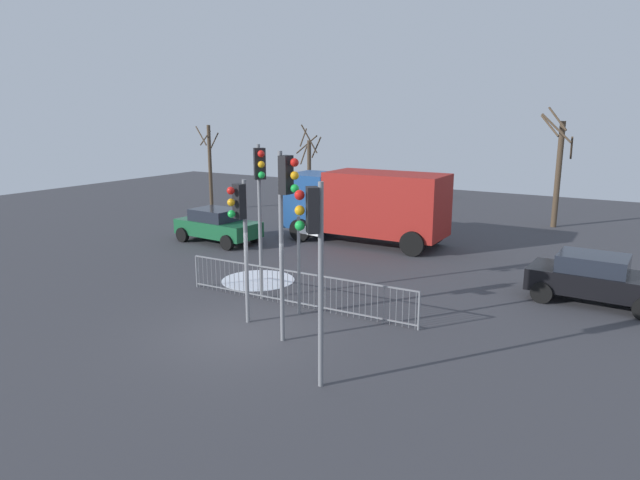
{
  "coord_description": "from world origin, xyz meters",
  "views": [
    {
      "loc": [
        8.7,
        -10.78,
        5.57
      ],
      "look_at": [
        0.42,
        3.06,
        1.92
      ],
      "focal_mm": 31.64,
      "sensor_mm": 36.0,
      "label": 1
    }
  ],
  "objects_px": {
    "car_green_mid": "(217,225)",
    "traffic_light_mid_left": "(260,188)",
    "traffic_light_rear_left": "(285,205)",
    "delivery_truck": "(366,203)",
    "bare_tree_right": "(309,169)",
    "direction_sign_post": "(301,260)",
    "bare_tree_centre": "(558,169)",
    "car_black_far": "(596,278)",
    "traffic_light_foreground_right": "(313,240)",
    "bare_tree_left": "(210,165)",
    "traffic_light_rear_right": "(240,220)"
  },
  "relations": [
    {
      "from": "car_green_mid",
      "to": "traffic_light_mid_left",
      "type": "bearing_deg",
      "value": -35.93
    },
    {
      "from": "traffic_light_rear_left",
      "to": "traffic_light_mid_left",
      "type": "relative_size",
      "value": 1.0
    },
    {
      "from": "traffic_light_rear_right",
      "to": "car_black_far",
      "type": "distance_m",
      "value": 10.62
    },
    {
      "from": "bare_tree_right",
      "to": "traffic_light_mid_left",
      "type": "bearing_deg",
      "value": -62.78
    },
    {
      "from": "car_black_far",
      "to": "traffic_light_rear_right",
      "type": "bearing_deg",
      "value": -137.47
    },
    {
      "from": "bare_tree_centre",
      "to": "traffic_light_mid_left",
      "type": "bearing_deg",
      "value": -109.24
    },
    {
      "from": "direction_sign_post",
      "to": "bare_tree_centre",
      "type": "bearing_deg",
      "value": 86.77
    },
    {
      "from": "delivery_truck",
      "to": "bare_tree_centre",
      "type": "height_order",
      "value": "bare_tree_centre"
    },
    {
      "from": "direction_sign_post",
      "to": "bare_tree_left",
      "type": "height_order",
      "value": "bare_tree_left"
    },
    {
      "from": "traffic_light_rear_left",
      "to": "bare_tree_left",
      "type": "relative_size",
      "value": 0.96
    },
    {
      "from": "traffic_light_rear_right",
      "to": "car_black_far",
      "type": "bearing_deg",
      "value": -123.46
    },
    {
      "from": "bare_tree_right",
      "to": "traffic_light_rear_right",
      "type": "bearing_deg",
      "value": -63.37
    },
    {
      "from": "car_black_far",
      "to": "bare_tree_centre",
      "type": "bearing_deg",
      "value": 106.52
    },
    {
      "from": "traffic_light_rear_left",
      "to": "traffic_light_mid_left",
      "type": "bearing_deg",
      "value": -130.69
    },
    {
      "from": "traffic_light_rear_right",
      "to": "bare_tree_right",
      "type": "xyz_separation_m",
      "value": [
        -8.63,
        17.21,
        -0.53
      ]
    },
    {
      "from": "traffic_light_mid_left",
      "to": "bare_tree_right",
      "type": "height_order",
      "value": "bare_tree_right"
    },
    {
      "from": "traffic_light_mid_left",
      "to": "car_black_far",
      "type": "bearing_deg",
      "value": 161.47
    },
    {
      "from": "traffic_light_rear_left",
      "to": "car_green_mid",
      "type": "relative_size",
      "value": 1.2
    },
    {
      "from": "car_black_far",
      "to": "bare_tree_right",
      "type": "relative_size",
      "value": 0.79
    },
    {
      "from": "traffic_light_rear_left",
      "to": "car_black_far",
      "type": "distance_m",
      "value": 9.85
    },
    {
      "from": "car_black_far",
      "to": "bare_tree_left",
      "type": "height_order",
      "value": "bare_tree_left"
    },
    {
      "from": "traffic_light_foreground_right",
      "to": "bare_tree_left",
      "type": "xyz_separation_m",
      "value": [
        -16.67,
        15.69,
        -0.55
      ]
    },
    {
      "from": "bare_tree_centre",
      "to": "direction_sign_post",
      "type": "bearing_deg",
      "value": -103.45
    },
    {
      "from": "bare_tree_centre",
      "to": "bare_tree_right",
      "type": "xyz_separation_m",
      "value": [
        -13.63,
        -1.09,
        -0.56
      ]
    },
    {
      "from": "traffic_light_rear_left",
      "to": "bare_tree_right",
      "type": "xyz_separation_m",
      "value": [
        -10.35,
        17.63,
        -1.12
      ]
    },
    {
      "from": "delivery_truck",
      "to": "bare_tree_left",
      "type": "distance_m",
      "value": 12.12
    },
    {
      "from": "traffic_light_rear_right",
      "to": "car_black_far",
      "type": "height_order",
      "value": "traffic_light_rear_right"
    },
    {
      "from": "traffic_light_rear_right",
      "to": "car_black_far",
      "type": "relative_size",
      "value": 1.01
    },
    {
      "from": "traffic_light_mid_left",
      "to": "bare_tree_centre",
      "type": "relative_size",
      "value": 0.8
    },
    {
      "from": "traffic_light_foreground_right",
      "to": "bare_tree_right",
      "type": "bearing_deg",
      "value": -8.55
    },
    {
      "from": "car_black_far",
      "to": "car_green_mid",
      "type": "xyz_separation_m",
      "value": [
        -15.07,
        0.46,
        0.0
      ]
    },
    {
      "from": "bare_tree_centre",
      "to": "bare_tree_right",
      "type": "relative_size",
      "value": 1.19
    },
    {
      "from": "car_black_far",
      "to": "bare_tree_centre",
      "type": "xyz_separation_m",
      "value": [
        -2.94,
        11.56,
        2.11
      ]
    },
    {
      "from": "traffic_light_rear_left",
      "to": "bare_tree_left",
      "type": "distance_m",
      "value": 20.46
    },
    {
      "from": "traffic_light_mid_left",
      "to": "bare_tree_left",
      "type": "relative_size",
      "value": 0.96
    },
    {
      "from": "car_black_far",
      "to": "bare_tree_centre",
      "type": "distance_m",
      "value": 12.12
    },
    {
      "from": "traffic_light_foreground_right",
      "to": "bare_tree_centre",
      "type": "relative_size",
      "value": 0.73
    },
    {
      "from": "traffic_light_rear_right",
      "to": "direction_sign_post",
      "type": "relative_size",
      "value": 1.38
    },
    {
      "from": "traffic_light_rear_left",
      "to": "delivery_truck",
      "type": "distance_m",
      "value": 11.45
    },
    {
      "from": "delivery_truck",
      "to": "bare_tree_right",
      "type": "xyz_separation_m",
      "value": [
        -7.14,
        6.77,
        0.58
      ]
    },
    {
      "from": "car_black_far",
      "to": "bare_tree_left",
      "type": "relative_size",
      "value": 0.79
    },
    {
      "from": "car_green_mid",
      "to": "bare_tree_centre",
      "type": "distance_m",
      "value": 16.58
    },
    {
      "from": "direction_sign_post",
      "to": "bare_tree_left",
      "type": "relative_size",
      "value": 0.58
    },
    {
      "from": "traffic_light_mid_left",
      "to": "bare_tree_left",
      "type": "xyz_separation_m",
      "value": [
        -12.43,
        11.74,
        -0.84
      ]
    },
    {
      "from": "traffic_light_mid_left",
      "to": "bare_tree_right",
      "type": "distance_m",
      "value": 17.3
    },
    {
      "from": "bare_tree_centre",
      "to": "traffic_light_rear_left",
      "type": "bearing_deg",
      "value": -99.96
    },
    {
      "from": "direction_sign_post",
      "to": "bare_tree_centre",
      "type": "distance_m",
      "value": 17.43
    },
    {
      "from": "traffic_light_mid_left",
      "to": "bare_tree_right",
      "type": "relative_size",
      "value": 0.95
    },
    {
      "from": "traffic_light_mid_left",
      "to": "bare_tree_centre",
      "type": "xyz_separation_m",
      "value": [
        5.74,
        16.43,
        -0.55
      ]
    },
    {
      "from": "traffic_light_foreground_right",
      "to": "delivery_truck",
      "type": "xyz_separation_m",
      "value": [
        -5.0,
        12.53,
        -1.4
      ]
    }
  ]
}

